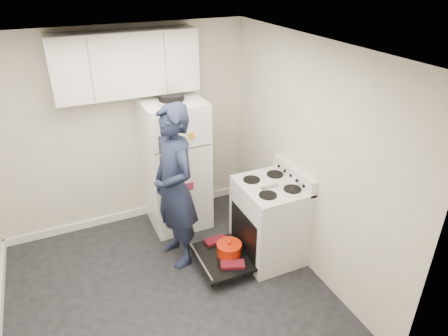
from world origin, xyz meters
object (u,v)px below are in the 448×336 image
electric_range (268,222)px  refrigerator (176,164)px  person (175,188)px  open_oven_door (224,254)px

electric_range → refrigerator: (-0.72, 1.10, 0.38)m
person → open_oven_door: bearing=38.8°
electric_range → person: person is taller
open_oven_door → person: size_ratio=0.37×
open_oven_door → refrigerator: 1.29m
electric_range → open_oven_door: (-0.55, 0.00, -0.28)m
electric_range → person: (-0.96, 0.39, 0.47)m
electric_range → open_oven_door: electric_range is taller
electric_range → open_oven_door: bearing=179.7°
refrigerator → person: 0.75m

